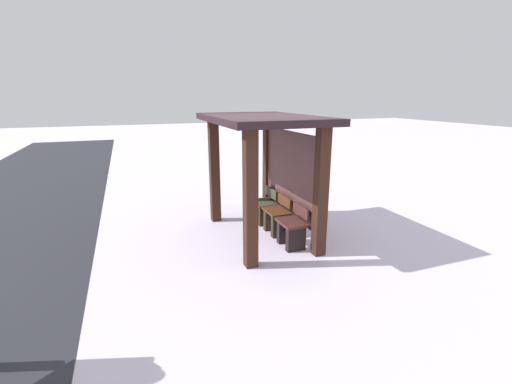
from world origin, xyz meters
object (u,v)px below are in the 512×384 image
at_px(bench_left_inside, 264,209).
at_px(bench_right_inside, 292,230).
at_px(bus_shelter, 268,149).
at_px(bench_center_inside, 277,219).

xyz_separation_m(bench_left_inside, bench_right_inside, (1.38, -0.00, 0.02)).
height_order(bus_shelter, bench_right_inside, bus_shelter).
bearing_deg(bus_shelter, bench_left_inside, 163.38).
distance_m(bus_shelter, bench_center_inside, 1.44).
bearing_deg(bus_shelter, bench_right_inside, 16.50).
xyz_separation_m(bus_shelter, bench_center_inside, (0.00, 0.21, -1.43)).
xyz_separation_m(bus_shelter, bench_right_inside, (0.69, 0.20, -1.42)).
relative_size(bus_shelter, bench_left_inside, 3.89).
distance_m(bench_left_inside, bench_right_inside, 1.38).
bearing_deg(bench_left_inside, bench_right_inside, -0.06).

